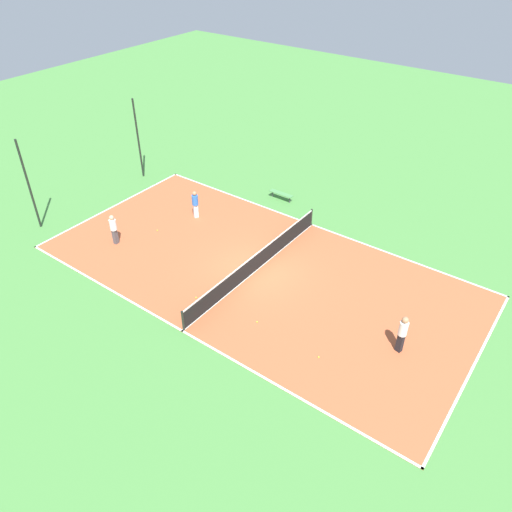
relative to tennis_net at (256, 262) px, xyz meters
name	(u,v)px	position (x,y,z in m)	size (l,w,h in m)	color
ground_plane	(256,271)	(0.00, 0.00, -0.56)	(80.00, 80.00, 0.00)	#47843D
court_surface	(256,270)	(0.00, 0.00, -0.55)	(10.82, 21.58, 0.02)	#B75633
tennis_net	(256,262)	(0.00, 0.00, 0.00)	(10.62, 0.10, 1.05)	black
bench	(281,194)	(6.75, 3.06, -0.17)	(0.36, 1.57, 0.45)	#4C8C4C
player_near_white	(113,227)	(-2.54, 7.51, 0.46)	(0.40, 0.40, 1.74)	#4C4C51
player_near_blue	(195,203)	(2.06, 5.86, 0.43)	(0.49, 0.49, 1.68)	white
player_far_white	(403,332)	(-0.90, -7.96, 0.53)	(0.43, 0.43, 1.84)	black
tennis_ball_near_net	(319,357)	(-3.20, -5.52, -0.50)	(0.07, 0.07, 0.07)	#CCE033
tennis_ball_right_alley	(257,322)	(-3.02, -2.29, -0.50)	(0.07, 0.07, 0.07)	#CCE033
tennis_ball_midcourt	(196,298)	(-3.39, 0.98, -0.50)	(0.07, 0.07, 0.07)	#CCE033
tennis_ball_left_sideline	(157,230)	(-0.36, 6.62, -0.50)	(0.07, 0.07, 0.07)	#CCE033
fence_post_back_left	(29,185)	(-3.94, 12.32, 2.06)	(0.12, 0.12, 5.24)	black
fence_post_back_right	(138,139)	(3.94, 12.32, 2.06)	(0.12, 0.12, 5.24)	black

